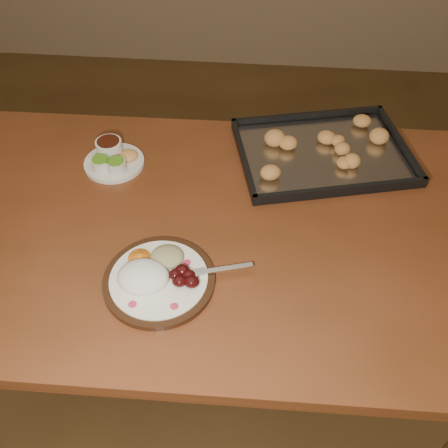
# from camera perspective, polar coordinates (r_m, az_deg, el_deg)

# --- Properties ---
(ground) EXTENTS (4.00, 4.00, 0.00)m
(ground) POSITION_cam_1_polar(r_m,az_deg,el_deg) (2.00, -8.72, -10.82)
(ground) COLOR brown
(ground) RESTS_ON ground
(dining_table) EXTENTS (1.51, 0.92, 0.75)m
(dining_table) POSITION_cam_1_polar(r_m,az_deg,el_deg) (1.34, -2.43, -2.84)
(dining_table) COLOR brown
(dining_table) RESTS_ON ground
(dinner_plate) EXTENTS (0.34, 0.26, 0.06)m
(dinner_plate) POSITION_cam_1_polar(r_m,az_deg,el_deg) (1.15, -7.76, -5.97)
(dinner_plate) COLOR black
(dinner_plate) RESTS_ON dining_table
(condiment_saucer) EXTENTS (0.17, 0.17, 0.06)m
(condiment_saucer) POSITION_cam_1_polar(r_m,az_deg,el_deg) (1.46, -12.64, 7.36)
(condiment_saucer) COLOR silver
(condiment_saucer) RESTS_ON dining_table
(baking_tray) EXTENTS (0.55, 0.46, 0.05)m
(baking_tray) POSITION_cam_1_polar(r_m,az_deg,el_deg) (1.49, 11.24, 8.14)
(baking_tray) COLOR black
(baking_tray) RESTS_ON dining_table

